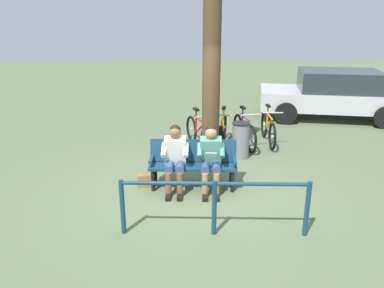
{
  "coord_description": "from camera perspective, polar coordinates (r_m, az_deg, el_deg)",
  "views": [
    {
      "loc": [
        0.43,
        6.3,
        3.06
      ],
      "look_at": [
        0.06,
        -0.39,
        0.75
      ],
      "focal_mm": 35.31,
      "sensor_mm": 36.0,
      "label": 1
    }
  ],
  "objects": [
    {
      "name": "ground_plane",
      "position": [
        7.02,
        0.64,
        -6.83
      ],
      "size": [
        40.0,
        40.0,
        0.0
      ],
      "primitive_type": "plane",
      "color": "#566647"
    },
    {
      "name": "bench",
      "position": [
        6.97,
        0.16,
        -2.48
      ],
      "size": [
        1.64,
        0.61,
        0.87
      ],
      "rotation": [
        0.0,
        0.0,
        -0.09
      ],
      "color": "navy",
      "rests_on": "ground"
    },
    {
      "name": "person_reading",
      "position": [
        6.75,
        2.85,
        -1.77
      ],
      "size": [
        0.51,
        0.79,
        1.2
      ],
      "rotation": [
        0.0,
        0.0,
        -0.09
      ],
      "color": "#4C8C7A",
      "rests_on": "ground"
    },
    {
      "name": "person_companion",
      "position": [
        6.77,
        -2.57,
        -1.71
      ],
      "size": [
        0.51,
        0.79,
        1.2
      ],
      "rotation": [
        0.0,
        0.0,
        -0.09
      ],
      "color": "white",
      "rests_on": "ground"
    },
    {
      "name": "handbag",
      "position": [
        7.12,
        -7.03,
        -5.52
      ],
      "size": [
        0.3,
        0.14,
        0.24
      ],
      "primitive_type": "cube",
      "rotation": [
        0.0,
        0.0,
        0.01
      ],
      "color": "olive",
      "rests_on": "ground"
    },
    {
      "name": "tree_trunk",
      "position": [
        7.94,
        2.97,
        11.88
      ],
      "size": [
        0.38,
        0.38,
        4.15
      ],
      "primitive_type": "cylinder",
      "color": "#4C3823",
      "rests_on": "ground"
    },
    {
      "name": "litter_bin",
      "position": [
        8.44,
        7.36,
        0.57
      ],
      "size": [
        0.39,
        0.39,
        0.82
      ],
      "color": "slate",
      "rests_on": "ground"
    },
    {
      "name": "bicycle_orange",
      "position": [
        9.56,
        11.42,
        2.22
      ],
      "size": [
        0.48,
        1.68,
        0.94
      ],
      "rotation": [
        0.0,
        0.0,
        1.52
      ],
      "color": "black",
      "rests_on": "ground"
    },
    {
      "name": "bicycle_silver",
      "position": [
        9.27,
        7.89,
        1.9
      ],
      "size": [
        0.48,
        1.67,
        0.94
      ],
      "rotation": [
        0.0,
        0.0,
        1.71
      ],
      "color": "black",
      "rests_on": "ground"
    },
    {
      "name": "bicycle_blue",
      "position": [
        9.19,
        4.63,
        1.86
      ],
      "size": [
        0.55,
        1.65,
        0.94
      ],
      "rotation": [
        0.0,
        0.0,
        1.34
      ],
      "color": "black",
      "rests_on": "ground"
    },
    {
      "name": "bicycle_red",
      "position": [
        9.02,
        1.0,
        1.61
      ],
      "size": [
        0.62,
        1.63,
        0.94
      ],
      "rotation": [
        0.0,
        0.0,
        1.86
      ],
      "color": "black",
      "rests_on": "ground"
    },
    {
      "name": "railing_fence",
      "position": [
        5.43,
        3.42,
        -8.21
      ],
      "size": [
        2.71,
        0.28,
        0.85
      ],
      "rotation": [
        0.0,
        0.0,
        -0.08
      ],
      "color": "navy",
      "rests_on": "ground"
    },
    {
      "name": "parked_car",
      "position": [
        12.36,
        20.54,
        7.16
      ],
      "size": [
        4.49,
        2.71,
        1.47
      ],
      "rotation": [
        0.0,
        0.0,
        -0.22
      ],
      "color": "silver",
      "rests_on": "ground"
    }
  ]
}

